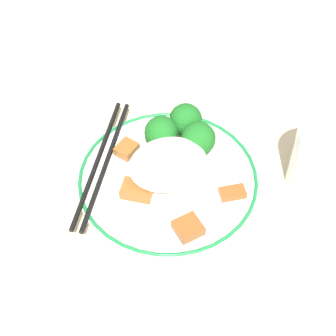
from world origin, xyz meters
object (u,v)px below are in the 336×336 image
broccoli_back_left (198,139)px  broccoli_back_right (161,133)px  plate (168,181)px  chopsticks (102,163)px  drinking_glass (321,159)px  broccoli_back_center (186,120)px

broccoli_back_left → broccoli_back_right: size_ratio=1.08×
plate → broccoli_back_left: broccoli_back_left is taller
chopsticks → drinking_glass: (0.26, -0.09, 0.03)m
broccoli_back_right → drinking_glass: 0.20m
broccoli_back_center → drinking_glass: 0.18m
broccoli_back_right → plate: bearing=-97.4°
broccoli_back_center → broccoli_back_right: size_ratio=1.04×
broccoli_back_center → broccoli_back_right: (-0.04, -0.01, -0.00)m
plate → broccoli_back_right: 0.06m
broccoli_back_center → drinking_glass: (0.14, -0.11, 0.00)m
plate → broccoli_back_center: 0.08m
broccoli_back_center → chopsticks: (-0.12, -0.02, -0.03)m
plate → broccoli_back_right: (0.01, 0.05, 0.03)m
broccoli_back_center → broccoli_back_right: broccoli_back_center is taller
plate → chopsticks: 0.09m
drinking_glass → broccoli_back_center: bearing=141.3°
drinking_glass → broccoli_back_right: bearing=150.1°
plate → chopsticks: size_ratio=1.17×
plate → drinking_glass: 0.19m
broccoli_back_right → drinking_glass: size_ratio=0.52×
plate → broccoli_back_right: broccoli_back_right is taller
broccoli_back_right → drinking_glass: bearing=-29.9°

